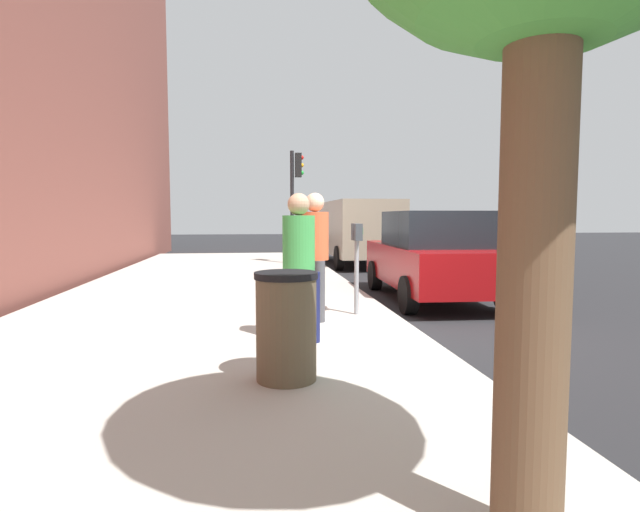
{
  "coord_description": "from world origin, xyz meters",
  "views": [
    {
      "loc": [
        -6.97,
        2.18,
        1.67
      ],
      "look_at": [
        0.64,
        1.18,
        1.06
      ],
      "focal_mm": 28.07,
      "sensor_mm": 36.0,
      "label": 1
    }
  ],
  "objects_px": {
    "pedestrian_at_meter": "(315,244)",
    "trash_bin": "(286,326)",
    "traffic_signal": "(295,188)",
    "parked_sedan_near": "(433,255)",
    "parking_meter": "(357,249)",
    "parked_van_far": "(358,228)",
    "pedestrian_bystander": "(299,254)"
  },
  "relations": [
    {
      "from": "parking_meter",
      "to": "parked_sedan_near",
      "type": "bearing_deg",
      "value": -44.69
    },
    {
      "from": "parking_meter",
      "to": "pedestrian_at_meter",
      "type": "bearing_deg",
      "value": 112.84
    },
    {
      "from": "trash_bin",
      "to": "pedestrian_bystander",
      "type": "bearing_deg",
      "value": -9.64
    },
    {
      "from": "parked_van_far",
      "to": "trash_bin",
      "type": "relative_size",
      "value": 5.15
    },
    {
      "from": "parked_van_far",
      "to": "pedestrian_bystander",
      "type": "bearing_deg",
      "value": 164.55
    },
    {
      "from": "parking_meter",
      "to": "pedestrian_bystander",
      "type": "bearing_deg",
      "value": 146.07
    },
    {
      "from": "parking_meter",
      "to": "pedestrian_at_meter",
      "type": "relative_size",
      "value": 0.76
    },
    {
      "from": "traffic_signal",
      "to": "parked_van_far",
      "type": "bearing_deg",
      "value": -70.64
    },
    {
      "from": "pedestrian_at_meter",
      "to": "trash_bin",
      "type": "xyz_separation_m",
      "value": [
        -2.69,
        0.59,
        -0.61
      ]
    },
    {
      "from": "pedestrian_at_meter",
      "to": "parked_van_far",
      "type": "distance_m",
      "value": 9.97
    },
    {
      "from": "parked_sedan_near",
      "to": "parked_van_far",
      "type": "xyz_separation_m",
      "value": [
        7.33,
        -0.0,
        0.36
      ]
    },
    {
      "from": "parking_meter",
      "to": "trash_bin",
      "type": "relative_size",
      "value": 1.4
    },
    {
      "from": "parked_sedan_near",
      "to": "traffic_signal",
      "type": "bearing_deg",
      "value": 18.71
    },
    {
      "from": "pedestrian_at_meter",
      "to": "traffic_signal",
      "type": "distance_m",
      "value": 8.94
    },
    {
      "from": "parking_meter",
      "to": "traffic_signal",
      "type": "relative_size",
      "value": 0.39
    },
    {
      "from": "parked_sedan_near",
      "to": "parked_van_far",
      "type": "distance_m",
      "value": 7.34
    },
    {
      "from": "pedestrian_bystander",
      "to": "parked_sedan_near",
      "type": "bearing_deg",
      "value": -11.91
    },
    {
      "from": "trash_bin",
      "to": "parked_sedan_near",
      "type": "bearing_deg",
      "value": -33.15
    },
    {
      "from": "parking_meter",
      "to": "parked_van_far",
      "type": "xyz_separation_m",
      "value": [
        9.32,
        -1.97,
        0.09
      ]
    },
    {
      "from": "parking_meter",
      "to": "traffic_signal",
      "type": "xyz_separation_m",
      "value": [
        8.54,
        0.25,
        1.41
      ]
    },
    {
      "from": "parking_meter",
      "to": "pedestrian_bystander",
      "type": "xyz_separation_m",
      "value": [
        -1.54,
        1.03,
        0.05
      ]
    },
    {
      "from": "pedestrian_at_meter",
      "to": "parked_van_far",
      "type": "xyz_separation_m",
      "value": [
        9.61,
        -2.65,
        -0.01
      ]
    },
    {
      "from": "parking_meter",
      "to": "parked_sedan_near",
      "type": "height_order",
      "value": "parked_sedan_near"
    },
    {
      "from": "pedestrian_at_meter",
      "to": "parked_van_far",
      "type": "bearing_deg",
      "value": 60.69
    },
    {
      "from": "parked_sedan_near",
      "to": "traffic_signal",
      "type": "relative_size",
      "value": 1.24
    },
    {
      "from": "parking_meter",
      "to": "trash_bin",
      "type": "distance_m",
      "value": 3.28
    },
    {
      "from": "trash_bin",
      "to": "parked_van_far",
      "type": "bearing_deg",
      "value": -14.78
    },
    {
      "from": "pedestrian_bystander",
      "to": "traffic_signal",
      "type": "bearing_deg",
      "value": 24.07
    },
    {
      "from": "parking_meter",
      "to": "pedestrian_at_meter",
      "type": "height_order",
      "value": "pedestrian_at_meter"
    },
    {
      "from": "parking_meter",
      "to": "parked_van_far",
      "type": "height_order",
      "value": "parked_van_far"
    },
    {
      "from": "parking_meter",
      "to": "trash_bin",
      "type": "xyz_separation_m",
      "value": [
        -2.98,
        1.28,
        -0.51
      ]
    },
    {
      "from": "parked_sedan_near",
      "to": "trash_bin",
      "type": "distance_m",
      "value": 5.94
    }
  ]
}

